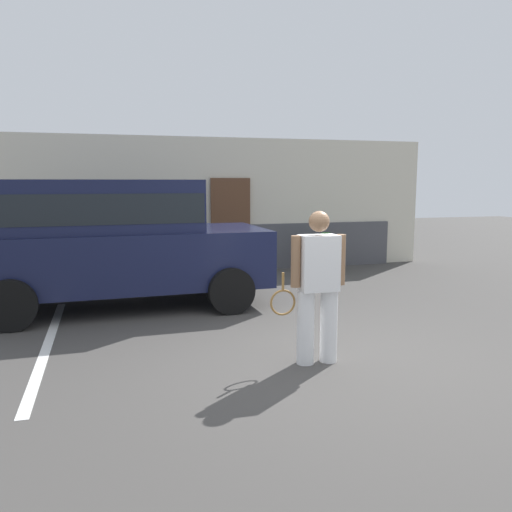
% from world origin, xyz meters
% --- Properties ---
extents(ground_plane, '(40.00, 40.00, 0.00)m').
position_xyz_m(ground_plane, '(0.00, 0.00, 0.00)').
color(ground_plane, '#423F3D').
extents(parking_stripe_0, '(0.12, 4.40, 0.01)m').
position_xyz_m(parking_stripe_0, '(-3.12, 1.50, 0.00)').
color(parking_stripe_0, silver).
rests_on(parking_stripe_0, ground_plane).
extents(house_frontage, '(10.31, 0.40, 3.00)m').
position_xyz_m(house_frontage, '(0.00, 6.29, 1.41)').
color(house_frontage, beige).
rests_on(house_frontage, ground_plane).
extents(parked_suv, '(4.64, 2.25, 2.05)m').
position_xyz_m(parked_suv, '(-2.24, 3.24, 1.15)').
color(parked_suv, '#141938').
rests_on(parked_suv, ground_plane).
extents(tennis_player_man, '(0.89, 0.27, 1.71)m').
position_xyz_m(tennis_player_man, '(-0.14, -0.07, 0.88)').
color(tennis_player_man, white).
rests_on(tennis_player_man, ground_plane).
extents(potted_plant_by_porch, '(0.69, 0.69, 0.91)m').
position_xyz_m(potted_plant_by_porch, '(2.34, 5.28, 0.50)').
color(potted_plant_by_porch, gray).
rests_on(potted_plant_by_porch, ground_plane).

